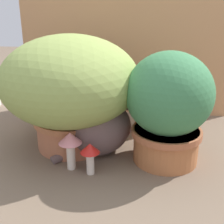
{
  "coord_description": "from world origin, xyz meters",
  "views": [
    {
      "loc": [
        0.21,
        -1.09,
        0.58
      ],
      "look_at": [
        0.09,
        -0.02,
        0.18
      ],
      "focal_mm": 46.66,
      "sensor_mm": 36.0,
      "label": 1
    }
  ],
  "objects_px": {
    "leafy_planter": "(168,106)",
    "mushroom_ornament_red": "(90,152)",
    "grass_planter": "(70,86)",
    "mushroom_ornament_pink": "(70,143)",
    "cat": "(106,125)"
  },
  "relations": [
    {
      "from": "leafy_planter",
      "to": "mushroom_ornament_red",
      "type": "distance_m",
      "value": 0.34
    },
    {
      "from": "cat",
      "to": "mushroom_ornament_red",
      "type": "distance_m",
      "value": 0.18
    },
    {
      "from": "mushroom_ornament_red",
      "to": "cat",
      "type": "bearing_deg",
      "value": 78.71
    },
    {
      "from": "grass_planter",
      "to": "mushroom_ornament_red",
      "type": "distance_m",
      "value": 0.31
    },
    {
      "from": "cat",
      "to": "grass_planter",
      "type": "bearing_deg",
      "value": 161.55
    },
    {
      "from": "grass_planter",
      "to": "mushroom_ornament_red",
      "type": "height_order",
      "value": "grass_planter"
    },
    {
      "from": "leafy_planter",
      "to": "cat",
      "type": "height_order",
      "value": "leafy_planter"
    },
    {
      "from": "cat",
      "to": "mushroom_ornament_pink",
      "type": "height_order",
      "value": "cat"
    },
    {
      "from": "leafy_planter",
      "to": "cat",
      "type": "relative_size",
      "value": 1.19
    },
    {
      "from": "mushroom_ornament_pink",
      "to": "mushroom_ornament_red",
      "type": "xyz_separation_m",
      "value": [
        0.08,
        -0.03,
        -0.02
      ]
    },
    {
      "from": "mushroom_ornament_pink",
      "to": "cat",
      "type": "bearing_deg",
      "value": 51.86
    },
    {
      "from": "grass_planter",
      "to": "leafy_planter",
      "type": "bearing_deg",
      "value": -12.28
    },
    {
      "from": "grass_planter",
      "to": "leafy_planter",
      "type": "relative_size",
      "value": 1.32
    },
    {
      "from": "grass_planter",
      "to": "mushroom_ornament_red",
      "type": "relative_size",
      "value": 4.68
    },
    {
      "from": "grass_planter",
      "to": "mushroom_ornament_pink",
      "type": "xyz_separation_m",
      "value": [
        0.04,
        -0.19,
        -0.16
      ]
    }
  ]
}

